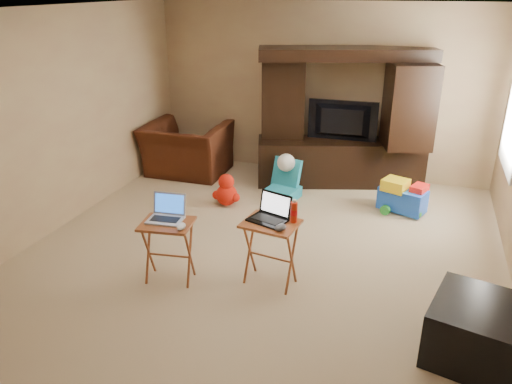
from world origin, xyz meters
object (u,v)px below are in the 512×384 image
at_px(plush_toy, 226,189).
at_px(push_toy, 403,196).
at_px(laptop_left, 164,209).
at_px(laptop_right, 267,209).
at_px(entertainment_center, 342,118).
at_px(child_rocker, 283,180).
at_px(mouse_left, 181,226).
at_px(water_bottle, 294,212).
at_px(television, 342,122).
at_px(mouse_right, 280,227).
at_px(ottoman, 481,332).
at_px(tray_table_right, 270,253).
at_px(tray_table_left, 169,252).
at_px(recliner, 187,149).

height_order(plush_toy, push_toy, push_toy).
height_order(laptop_left, laptop_right, laptop_right).
height_order(entertainment_center, child_rocker, entertainment_center).
xyz_separation_m(mouse_left, water_bottle, (0.96, 0.42, 0.10)).
xyz_separation_m(television, mouse_right, (-0.02, -2.96, -0.24)).
height_order(ottoman, mouse_left, mouse_left).
relative_size(push_toy, ottoman, 0.80).
xyz_separation_m(tray_table_right, laptop_left, (-0.98, -0.24, 0.42)).
distance_m(entertainment_center, tray_table_right, 2.96).
relative_size(tray_table_right, laptop_right, 1.91).
bearing_deg(tray_table_right, tray_table_left, -156.72).
distance_m(tray_table_right, mouse_left, 0.89).
bearing_deg(plush_toy, tray_table_right, -55.38).
bearing_deg(tray_table_left, ottoman, -13.13).
bearing_deg(plush_toy, tray_table_left, -85.29).
bearing_deg(mouse_right, entertainment_center, 89.60).
distance_m(tray_table_left, tray_table_right, 0.98).
bearing_deg(tray_table_left, laptop_right, 8.83).
xyz_separation_m(tray_table_left, mouse_right, (1.08, 0.15, 0.37)).
bearing_deg(water_bottle, tray_table_left, -163.25).
height_order(tray_table_left, mouse_left, mouse_left).
relative_size(recliner, laptop_left, 3.65).
relative_size(entertainment_center, child_rocker, 4.46).
bearing_deg(laptop_left, tray_table_right, 7.03).
distance_m(television, laptop_right, 2.83).
relative_size(plush_toy, mouse_left, 3.44).
distance_m(recliner, tray_table_left, 3.01).
bearing_deg(television, recliner, 6.25).
distance_m(ottoman, laptop_left, 2.88).
bearing_deg(child_rocker, mouse_right, -61.75).
bearing_deg(laptop_right, child_rocker, 118.70).
relative_size(mouse_left, water_bottle, 0.63).
distance_m(recliner, laptop_right, 3.26).
bearing_deg(water_bottle, child_rocker, 108.41).
height_order(recliner, water_bottle, water_bottle).
bearing_deg(tray_table_right, laptop_right, 161.07).
bearing_deg(push_toy, laptop_right, -97.79).
distance_m(television, mouse_left, 3.31).
bearing_deg(laptop_right, tray_table_left, -145.45).
bearing_deg(laptop_left, entertainment_center, 63.62).
bearing_deg(child_rocker, ottoman, -34.63).
bearing_deg(ottoman, entertainment_center, 116.75).
bearing_deg(child_rocker, recliner, 177.85).
bearing_deg(water_bottle, plush_toy, 130.66).
height_order(recliner, mouse_left, recliner).
relative_size(recliner, water_bottle, 5.91).
xyz_separation_m(television, child_rocker, (-0.61, -0.78, -0.66)).
bearing_deg(entertainment_center, mouse_right, -108.08).
height_order(laptop_left, water_bottle, laptop_left).
distance_m(entertainment_center, plush_toy, 1.95).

